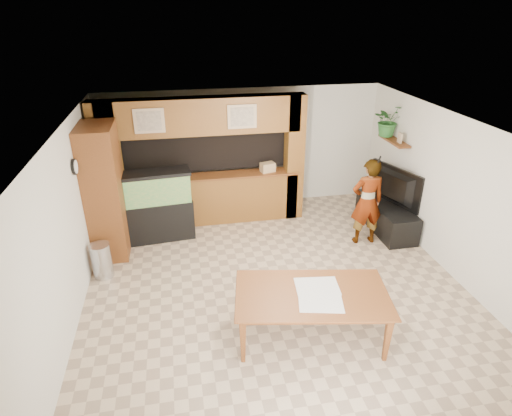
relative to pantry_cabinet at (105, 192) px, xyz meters
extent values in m
plane|color=tan|center=(2.70, -1.63, -1.19)|extent=(6.50, 6.50, 0.00)
plane|color=white|center=(2.70, -1.63, 1.41)|extent=(6.50, 6.50, 0.00)
plane|color=beige|center=(2.70, 1.62, 0.11)|extent=(6.00, 0.00, 6.00)
plane|color=beige|center=(-0.30, -1.63, 0.11)|extent=(0.00, 6.50, 6.50)
plane|color=beige|center=(5.70, -1.63, 0.11)|extent=(0.00, 6.50, 6.50)
cube|color=brown|center=(1.80, 0.82, -0.69)|extent=(3.80, 0.35, 1.00)
cube|color=brown|center=(1.80, 0.82, -0.17)|extent=(3.80, 0.43, 0.04)
cube|color=brown|center=(1.80, 0.82, 1.06)|extent=(3.80, 0.35, 0.70)
cube|color=brown|center=(0.00, 0.82, 0.11)|extent=(0.50, 0.35, 2.60)
cube|color=brown|center=(3.65, 0.82, 0.11)|extent=(0.35, 0.35, 2.60)
cube|color=black|center=(1.80, 1.37, 0.26)|extent=(4.20, 0.45, 0.85)
cube|color=tan|center=(0.85, 0.62, 1.06)|extent=(0.55, 0.03, 0.45)
cube|color=tan|center=(0.85, 0.61, 1.06)|extent=(0.43, 0.01, 0.35)
cube|color=tan|center=(2.55, 0.62, 1.06)|extent=(0.55, 0.03, 0.45)
cube|color=tan|center=(2.55, 0.61, 1.06)|extent=(0.43, 0.01, 0.35)
cylinder|color=black|center=(-0.27, -0.63, 0.71)|extent=(0.04, 0.25, 0.25)
cylinder|color=white|center=(-0.24, -0.63, 0.71)|extent=(0.01, 0.21, 0.21)
cube|color=brown|center=(5.55, 0.32, 0.51)|extent=(0.25, 0.90, 0.04)
cube|color=brown|center=(0.00, 0.00, 0.00)|extent=(0.59, 0.97, 2.37)
cylinder|color=#B2B2B7|center=(-0.08, -0.83, -0.88)|extent=(0.33, 0.33, 0.60)
cube|color=black|center=(0.88, 0.32, -0.80)|extent=(1.25, 0.47, 0.78)
cube|color=#378A49|center=(0.88, 0.32, -0.14)|extent=(1.20, 0.44, 0.54)
cube|color=black|center=(0.88, 0.32, 0.17)|extent=(1.25, 0.47, 0.06)
cube|color=black|center=(5.35, -0.15, -0.91)|extent=(0.60, 1.65, 0.55)
imported|color=black|center=(5.35, -0.15, -0.26)|extent=(0.57, 1.28, 0.74)
cube|color=tan|center=(5.55, 0.12, 0.63)|extent=(0.04, 0.15, 0.20)
imported|color=#265F27|center=(5.52, 0.62, 0.86)|extent=(0.72, 0.68, 0.64)
imported|color=#8C6E4C|center=(4.69, -0.56, -0.35)|extent=(0.62, 0.42, 1.68)
cylinder|color=black|center=(4.74, -0.72, 0.53)|extent=(0.03, 0.09, 0.15)
imported|color=brown|center=(2.90, -2.90, -0.83)|extent=(2.19, 1.47, 0.71)
cube|color=silver|center=(2.95, -3.07, -0.47)|extent=(0.64, 0.52, 0.01)
cube|color=silver|center=(3.01, -2.73, -0.47)|extent=(0.63, 0.49, 0.01)
cube|color=tan|center=(3.09, 0.82, -0.05)|extent=(0.32, 0.25, 0.19)
camera|label=1|loc=(1.31, -7.23, 2.99)|focal=30.00mm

